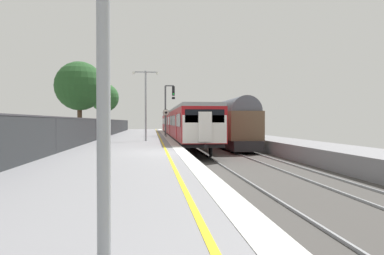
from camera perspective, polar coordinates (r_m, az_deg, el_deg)
The scene contains 9 objects.
ground at distance 17.76m, azimuth 5.79°, elevation -5.82°, with size 17.40×110.00×1.21m.
commuter_train_at_platform at distance 41.80m, azimuth -1.96°, elevation 0.64°, with size 2.83×40.66×3.81m.
freight_train_adjacent_track at distance 54.99m, azimuth 1.20°, elevation 0.84°, with size 2.60×56.68×4.41m.
signal_gantry at distance 38.67m, azimuth -3.81°, elevation 3.66°, with size 1.10×0.24×5.34m.
speed_limit_sign at distance 34.35m, azimuth -4.10°, elevation 1.26°, with size 0.59×0.08×2.63m.
platform_lamp_mid at distance 28.09m, azimuth -7.28°, elevation 4.41°, with size 2.00×0.20×5.37m.
platform_back_fence at distance 17.81m, azimuth -20.58°, elevation -0.98°, with size 0.07×99.00×1.72m.
background_tree_left at distance 54.16m, azimuth -13.53°, elevation 4.43°, with size 4.11×4.11×7.00m.
background_tree_centre at distance 36.55m, azimuth -17.08°, elevation 6.05°, with size 4.68×4.68×7.24m.
Camera 1 is at (-1.05, -17.24, 1.47)m, focal length 34.02 mm.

